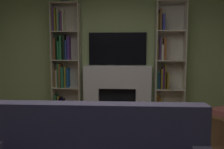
# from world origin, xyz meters

# --- Properties ---
(wall_back_accent) EXTENTS (5.38, 0.06, 2.73)m
(wall_back_accent) POSITION_xyz_m (0.00, 2.68, 1.37)
(wall_back_accent) COLOR #A0B872
(wall_back_accent) RESTS_ON ground_plane
(fireplace) EXTENTS (1.46, 0.51, 1.03)m
(fireplace) POSITION_xyz_m (0.00, 2.54, 0.54)
(fireplace) COLOR silver
(fireplace) RESTS_ON ground_plane
(tv) EXTENTS (1.15, 0.06, 0.65)m
(tv) POSITION_xyz_m (0.00, 2.62, 1.36)
(tv) COLOR black
(tv) RESTS_ON fireplace
(bookshelf_left) EXTENTS (0.57, 0.27, 2.26)m
(bookshelf_left) POSITION_xyz_m (-1.09, 2.56, 1.14)
(bookshelf_left) COLOR beige
(bookshelf_left) RESTS_ON ground_plane
(bookshelf_right) EXTENTS (0.57, 0.31, 2.26)m
(bookshelf_right) POSITION_xyz_m (0.97, 2.54, 1.10)
(bookshelf_right) COLOR beige
(bookshelf_right) RESTS_ON ground_plane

